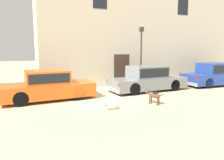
% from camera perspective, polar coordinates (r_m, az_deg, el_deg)
% --- Properties ---
extents(ground_plane, '(80.00, 80.00, 0.00)m').
position_cam_1_polar(ground_plane, '(10.12, -4.14, -5.46)').
color(ground_plane, tan).
extents(parked_sedan_nearest, '(4.53, 2.14, 1.42)m').
position_cam_1_polar(parked_sedan_nearest, '(10.55, -17.07, -1.37)').
color(parked_sedan_nearest, '#D15619').
rests_on(parked_sedan_nearest, ground_plane).
extents(parked_sedan_second, '(4.84, 2.02, 1.47)m').
position_cam_1_polar(parked_sedan_second, '(12.43, 9.65, 0.40)').
color(parked_sedan_second, slate).
rests_on(parked_sedan_second, ground_plane).
extents(parked_sedan_third, '(4.83, 1.95, 1.51)m').
position_cam_1_polar(parked_sedan_third, '(15.85, 26.46, 1.39)').
color(parked_sedan_third, navy).
rests_on(parked_sedan_third, ground_plane).
extents(apartment_block, '(14.88, 6.51, 8.09)m').
position_cam_1_polar(apartment_block, '(17.88, 4.98, 13.51)').
color(apartment_block, '#BCB299').
rests_on(apartment_block, ground_plane).
extents(stray_dog_spotted, '(0.50, 0.95, 0.68)m').
position_cam_1_polar(stray_dog_spotted, '(9.41, 11.13, -3.87)').
color(stray_dog_spotted, brown).
rests_on(stray_dog_spotted, ground_plane).
extents(stray_dog_tan, '(0.99, 0.24, 0.39)m').
position_cam_1_polar(stray_dog_tan, '(8.48, -0.33, -6.99)').
color(stray_dog_tan, beige).
rests_on(stray_dog_tan, ground_plane).
extents(street_lamp, '(0.22, 0.22, 3.79)m').
position_cam_1_polar(street_lamp, '(13.35, 7.95, 8.31)').
color(street_lamp, '#2D2B28').
rests_on(street_lamp, ground_plane).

